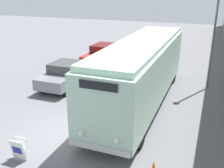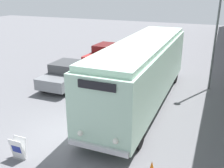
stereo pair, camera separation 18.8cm
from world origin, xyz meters
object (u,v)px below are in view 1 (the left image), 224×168
(vintage_bus, at_px, (142,69))
(parked_car_mid, at_px, (103,54))
(sign_board, at_px, (19,150))
(streetlamp, at_px, (217,11))
(parked_car_near, at_px, (65,74))

(vintage_bus, bearing_deg, parked_car_mid, 127.41)
(sign_board, xyz_separation_m, streetlamp, (6.05, 10.13, 4.26))
(sign_board, bearing_deg, streetlamp, 59.16)
(parked_car_near, height_order, parked_car_mid, parked_car_mid)
(vintage_bus, distance_m, sign_board, 7.21)
(parked_car_near, xyz_separation_m, parked_car_mid, (0.17, 5.76, 0.02))
(sign_board, bearing_deg, vintage_bus, 66.89)
(streetlamp, height_order, parked_car_near, streetlamp)
(streetlamp, bearing_deg, parked_car_near, -161.03)
(parked_car_near, bearing_deg, parked_car_mid, 87.85)
(streetlamp, relative_size, parked_car_near, 1.79)
(sign_board, bearing_deg, parked_car_near, 108.20)
(vintage_bus, height_order, sign_board, vintage_bus)
(vintage_bus, height_order, parked_car_mid, vintage_bus)
(streetlamp, bearing_deg, vintage_bus, -132.00)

